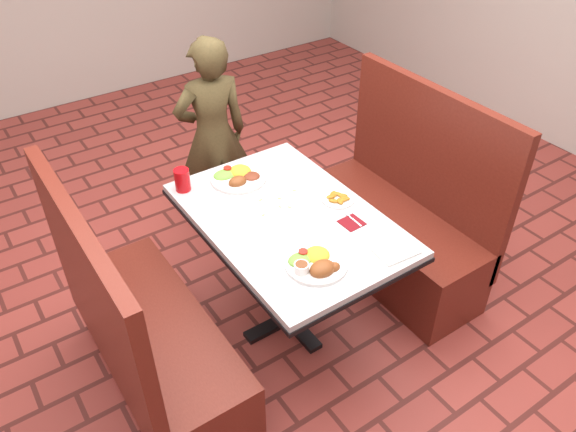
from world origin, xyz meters
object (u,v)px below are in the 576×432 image
object	(u,v)px
plantain_plate	(338,198)
booth_bench_right	(397,226)
diner_person	(213,136)
red_tumbler	(182,180)
dining_table	(288,231)
far_dinner_plate	(238,174)
booth_bench_left	(149,343)
near_dinner_plate	(316,261)

from	to	relation	value
plantain_plate	booth_bench_right	bearing A→B (deg)	3.69
diner_person	plantain_plate	size ratio (longest dim) A/B	7.82
red_tumbler	dining_table	bearing A→B (deg)	-56.94
diner_person	plantain_plate	bearing A→B (deg)	105.98
dining_table	plantain_plate	distance (m)	0.31
booth_bench_right	diner_person	bearing A→B (deg)	121.20
far_dinner_plate	booth_bench_left	bearing A→B (deg)	-150.64
plantain_plate	near_dinner_plate	bearing A→B (deg)	-139.19
near_dinner_plate	dining_table	bearing A→B (deg)	74.46
booth_bench_right	near_dinner_plate	world-z (taller)	booth_bench_right
booth_bench_left	red_tumbler	size ratio (longest dim) A/B	9.87
booth_bench_left	plantain_plate	bearing A→B (deg)	-1.74
dining_table	diner_person	world-z (taller)	diner_person
diner_person	near_dinner_plate	xyz separation A→B (m)	(-0.25, -1.45, 0.13)
diner_person	far_dinner_plate	xyz separation A→B (m)	(-0.18, -0.65, 0.12)
booth_bench_right	plantain_plate	world-z (taller)	booth_bench_right
booth_bench_left	far_dinner_plate	size ratio (longest dim) A/B	4.00
booth_bench_right	plantain_plate	bearing A→B (deg)	-176.31
booth_bench_left	diner_person	world-z (taller)	diner_person
diner_person	plantain_plate	xyz separation A→B (m)	(0.14, -1.11, 0.11)
far_dinner_plate	plantain_plate	bearing A→B (deg)	-54.76
dining_table	booth_bench_left	size ratio (longest dim) A/B	1.01
booth_bench_right	red_tumbler	distance (m)	1.32
near_dinner_plate	red_tumbler	world-z (taller)	red_tumbler
near_dinner_plate	plantain_plate	xyz separation A→B (m)	(0.39, 0.34, -0.02)
plantain_plate	red_tumbler	size ratio (longest dim) A/B	1.37
diner_person	booth_bench_left	bearing A→B (deg)	57.49
booth_bench_right	booth_bench_left	bearing A→B (deg)	180.00
booth_bench_right	diner_person	size ratio (longest dim) A/B	0.92
dining_table	far_dinner_plate	bearing A→B (deg)	95.09
dining_table	plantain_plate	xyz separation A→B (m)	(0.29, -0.03, 0.11)
near_dinner_plate	plantain_plate	world-z (taller)	near_dinner_plate
booth_bench_right	red_tumbler	xyz separation A→B (m)	(-1.12, 0.50, 0.48)
diner_person	near_dinner_plate	bearing A→B (deg)	88.97
dining_table	booth_bench_left	distance (m)	0.86
far_dinner_plate	dining_table	bearing A→B (deg)	-84.91
booth_bench_right	near_dinner_plate	xyz separation A→B (m)	(-0.90, -0.37, 0.45)
diner_person	red_tumbler	bearing A→B (deg)	59.46
plantain_plate	red_tumbler	world-z (taller)	red_tumbler
booth_bench_left	booth_bench_right	world-z (taller)	same
booth_bench_left	dining_table	bearing A→B (deg)	0.00
plantain_plate	diner_person	bearing A→B (deg)	97.25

